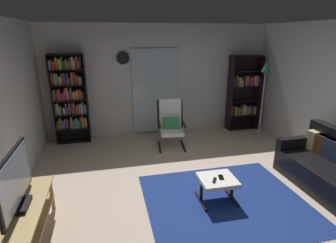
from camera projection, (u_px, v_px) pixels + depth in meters
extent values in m
plane|color=beige|center=(198.00, 193.00, 4.13)|extent=(7.02, 7.02, 0.00)
cube|color=silver|center=(160.00, 80.00, 6.41)|extent=(5.60, 0.06, 2.60)
cube|color=silver|center=(155.00, 91.00, 6.40)|extent=(1.10, 0.01, 2.00)
cube|color=navy|center=(225.00, 201.00, 3.93)|extent=(2.32, 2.02, 0.01)
cube|color=tan|center=(20.00, 208.00, 3.00)|extent=(0.50, 1.36, 0.02)
cube|color=tan|center=(24.00, 227.00, 3.08)|extent=(0.46, 1.30, 0.02)
cylinder|color=tan|center=(52.00, 194.00, 3.70)|extent=(0.05, 0.05, 0.47)
cylinder|color=tan|center=(20.00, 198.00, 3.62)|extent=(0.05, 0.05, 0.47)
cube|color=black|center=(22.00, 227.00, 3.02)|extent=(0.30, 0.28, 0.07)
cube|color=black|center=(19.00, 205.00, 2.99)|extent=(0.20, 0.32, 0.05)
cube|color=black|center=(14.00, 179.00, 2.89)|extent=(0.04, 1.02, 0.61)
cube|color=silver|center=(16.00, 179.00, 2.89)|extent=(0.01, 0.96, 0.55)
cube|color=black|center=(53.00, 101.00, 5.77)|extent=(0.02, 0.30, 1.97)
cube|color=black|center=(87.00, 99.00, 5.93)|extent=(0.02, 0.30, 1.97)
cube|color=black|center=(71.00, 98.00, 5.98)|extent=(0.73, 0.02, 1.97)
cube|color=black|center=(75.00, 141.00, 6.15)|extent=(0.70, 0.28, 0.02)
cube|color=black|center=(74.00, 128.00, 6.06)|extent=(0.70, 0.28, 0.02)
cube|color=black|center=(72.00, 114.00, 5.95)|extent=(0.70, 0.28, 0.02)
cube|color=black|center=(70.00, 100.00, 5.85)|extent=(0.70, 0.28, 0.02)
cube|color=black|center=(69.00, 85.00, 5.75)|extent=(0.70, 0.28, 0.02)
cube|color=black|center=(67.00, 70.00, 5.65)|extent=(0.70, 0.28, 0.02)
cube|color=black|center=(65.00, 54.00, 5.55)|extent=(0.70, 0.28, 0.02)
cube|color=brown|center=(58.00, 125.00, 5.94)|extent=(0.03, 0.21, 0.19)
cube|color=gold|center=(59.00, 124.00, 5.96)|extent=(0.02, 0.10, 0.20)
cube|color=#388B4C|center=(61.00, 123.00, 5.98)|extent=(0.04, 0.20, 0.26)
cube|color=#94419A|center=(63.00, 124.00, 5.99)|extent=(0.04, 0.14, 0.19)
cube|color=teal|center=(65.00, 123.00, 5.98)|extent=(0.02, 0.12, 0.22)
cube|color=#913F86|center=(67.00, 123.00, 6.00)|extent=(0.04, 0.13, 0.22)
cube|color=#1D2D28|center=(69.00, 124.00, 6.01)|extent=(0.02, 0.11, 0.19)
cube|color=brown|center=(71.00, 124.00, 6.02)|extent=(0.02, 0.12, 0.18)
cube|color=#A4942F|center=(72.00, 122.00, 6.03)|extent=(0.04, 0.23, 0.26)
cube|color=#3861AE|center=(74.00, 123.00, 6.02)|extent=(0.03, 0.23, 0.20)
cube|color=#5B9E97|center=(76.00, 123.00, 6.02)|extent=(0.03, 0.17, 0.23)
cube|color=teal|center=(78.00, 122.00, 6.05)|extent=(0.02, 0.23, 0.24)
cube|color=#348F4C|center=(79.00, 123.00, 6.04)|extent=(0.03, 0.17, 0.18)
cube|color=red|center=(81.00, 122.00, 6.06)|extent=(0.02, 0.15, 0.25)
cube|color=orange|center=(83.00, 122.00, 6.05)|extent=(0.02, 0.11, 0.26)
cube|color=#579798|center=(84.00, 122.00, 6.05)|extent=(0.02, 0.11, 0.24)
cube|color=orange|center=(86.00, 122.00, 6.06)|extent=(0.04, 0.12, 0.23)
cube|color=#32793E|center=(56.00, 109.00, 5.86)|extent=(0.03, 0.18, 0.26)
cube|color=beige|center=(58.00, 109.00, 5.84)|extent=(0.04, 0.12, 0.26)
cube|color=olive|center=(61.00, 110.00, 5.88)|extent=(0.04, 0.18, 0.19)
cube|color=#292034|center=(63.00, 110.00, 5.90)|extent=(0.03, 0.13, 0.17)
cube|color=beige|center=(65.00, 111.00, 5.91)|extent=(0.04, 0.18, 0.16)
cube|color=#9C348F|center=(66.00, 109.00, 5.88)|extent=(0.03, 0.11, 0.25)
cube|color=#2F5FA2|center=(69.00, 110.00, 5.92)|extent=(0.02, 0.13, 0.17)
cube|color=brown|center=(70.00, 108.00, 5.92)|extent=(0.04, 0.20, 0.25)
cube|color=#8D328B|center=(72.00, 108.00, 5.92)|extent=(0.02, 0.10, 0.25)
cube|color=red|center=(74.00, 108.00, 5.91)|extent=(0.04, 0.12, 0.27)
cube|color=orange|center=(76.00, 110.00, 5.95)|extent=(0.03, 0.12, 0.17)
cube|color=brown|center=(78.00, 109.00, 5.94)|extent=(0.02, 0.23, 0.22)
cube|color=orange|center=(80.00, 109.00, 5.95)|extent=(0.03, 0.14, 0.22)
cube|color=beige|center=(82.00, 108.00, 5.96)|extent=(0.03, 0.17, 0.23)
cube|color=teal|center=(83.00, 107.00, 5.97)|extent=(0.03, 0.15, 0.26)
cube|color=#5A9EA5|center=(86.00, 108.00, 5.99)|extent=(0.04, 0.14, 0.20)
cube|color=teal|center=(54.00, 95.00, 5.76)|extent=(0.02, 0.23, 0.22)
cube|color=red|center=(55.00, 95.00, 5.74)|extent=(0.03, 0.10, 0.24)
cube|color=red|center=(58.00, 95.00, 5.76)|extent=(0.03, 0.14, 0.20)
cube|color=#C13536|center=(59.00, 94.00, 5.76)|extent=(0.04, 0.24, 0.25)
cube|color=red|center=(62.00, 96.00, 5.79)|extent=(0.04, 0.16, 0.15)
cube|color=#8F459A|center=(64.00, 96.00, 5.81)|extent=(0.03, 0.20, 0.16)
cube|color=red|center=(65.00, 94.00, 5.81)|extent=(0.04, 0.18, 0.25)
cube|color=beige|center=(67.00, 93.00, 5.81)|extent=(0.03, 0.15, 0.26)
cube|color=purple|center=(69.00, 95.00, 5.80)|extent=(0.03, 0.14, 0.19)
cube|color=brown|center=(71.00, 94.00, 5.81)|extent=(0.03, 0.16, 0.26)
cube|color=#57889C|center=(73.00, 96.00, 5.82)|extent=(0.03, 0.12, 0.17)
cube|color=#A9A028|center=(75.00, 95.00, 5.85)|extent=(0.04, 0.19, 0.18)
cube|color=orange|center=(77.00, 95.00, 5.84)|extent=(0.04, 0.12, 0.20)
cube|color=red|center=(79.00, 94.00, 5.86)|extent=(0.04, 0.13, 0.22)
cube|color=orange|center=(81.00, 95.00, 5.88)|extent=(0.02, 0.16, 0.18)
cube|color=#2B1824|center=(83.00, 95.00, 5.87)|extent=(0.04, 0.14, 0.17)
cube|color=red|center=(52.00, 79.00, 5.65)|extent=(0.04, 0.13, 0.27)
cube|color=teal|center=(54.00, 79.00, 5.67)|extent=(0.02, 0.15, 0.25)
cube|color=#A09E3A|center=(56.00, 79.00, 5.67)|extent=(0.03, 0.15, 0.25)
cube|color=#398652|center=(58.00, 79.00, 5.68)|extent=(0.02, 0.19, 0.25)
cube|color=beige|center=(60.00, 81.00, 5.68)|extent=(0.04, 0.14, 0.18)
cube|color=red|center=(62.00, 79.00, 5.67)|extent=(0.03, 0.14, 0.25)
cube|color=#3D54AE|center=(65.00, 79.00, 5.68)|extent=(0.03, 0.12, 0.25)
cube|color=#292131|center=(66.00, 81.00, 5.72)|extent=(0.02, 0.21, 0.16)
cube|color=#8D4791|center=(68.00, 79.00, 5.69)|extent=(0.03, 0.13, 0.24)
cube|color=#183028|center=(70.00, 81.00, 5.73)|extent=(0.04, 0.20, 0.15)
cube|color=brown|center=(72.00, 78.00, 5.74)|extent=(0.04, 0.23, 0.26)
cube|color=red|center=(75.00, 79.00, 5.73)|extent=(0.03, 0.11, 0.25)
cube|color=olive|center=(77.00, 80.00, 5.76)|extent=(0.03, 0.11, 0.18)
cube|color=#8E468D|center=(80.00, 80.00, 5.76)|extent=(0.04, 0.18, 0.17)
cube|color=#377E41|center=(81.00, 80.00, 5.78)|extent=(0.03, 0.19, 0.16)
cube|color=teal|center=(50.00, 65.00, 5.53)|extent=(0.04, 0.20, 0.19)
cube|color=red|center=(52.00, 64.00, 5.55)|extent=(0.03, 0.13, 0.21)
cube|color=red|center=(54.00, 65.00, 5.57)|extent=(0.04, 0.23, 0.17)
cube|color=#9D9731|center=(56.00, 63.00, 5.56)|extent=(0.04, 0.12, 0.25)
cube|color=brown|center=(58.00, 64.00, 5.58)|extent=(0.02, 0.15, 0.22)
cube|color=gold|center=(60.00, 64.00, 5.59)|extent=(0.04, 0.23, 0.21)
cube|color=#38873C|center=(62.00, 63.00, 5.58)|extent=(0.03, 0.19, 0.26)
cube|color=#A5913B|center=(64.00, 65.00, 5.62)|extent=(0.03, 0.12, 0.16)
cube|color=brown|center=(67.00, 64.00, 5.62)|extent=(0.04, 0.22, 0.21)
cube|color=#9D9D3D|center=(69.00, 65.00, 5.62)|extent=(0.03, 0.13, 0.16)
cube|color=brown|center=(70.00, 63.00, 5.63)|extent=(0.02, 0.22, 0.24)
cube|color=beige|center=(72.00, 63.00, 5.64)|extent=(0.04, 0.18, 0.25)
cube|color=orange|center=(74.00, 64.00, 5.65)|extent=(0.03, 0.21, 0.21)
cube|color=red|center=(76.00, 63.00, 5.65)|extent=(0.02, 0.19, 0.25)
cube|color=teal|center=(78.00, 63.00, 5.66)|extent=(0.02, 0.15, 0.26)
cube|color=brown|center=(79.00, 65.00, 5.68)|extent=(0.03, 0.21, 0.18)
cube|color=#963F85|center=(80.00, 63.00, 5.67)|extent=(0.02, 0.11, 0.26)
cube|color=black|center=(230.00, 94.00, 6.64)|extent=(0.02, 0.30, 1.87)
cube|color=black|center=(258.00, 93.00, 6.81)|extent=(0.02, 0.30, 1.87)
cube|color=black|center=(241.00, 92.00, 6.86)|extent=(0.80, 0.02, 1.87)
cube|color=black|center=(241.00, 128.00, 7.01)|extent=(0.77, 0.28, 0.02)
cube|color=black|center=(242.00, 115.00, 6.90)|extent=(0.77, 0.28, 0.02)
cube|color=black|center=(243.00, 101.00, 6.78)|extent=(0.77, 0.28, 0.02)
cube|color=black|center=(245.00, 86.00, 6.67)|extent=(0.77, 0.28, 0.02)
cube|color=black|center=(246.00, 71.00, 6.55)|extent=(0.77, 0.28, 0.02)
cube|color=black|center=(247.00, 56.00, 6.44)|extent=(0.77, 0.28, 0.02)
cube|color=brown|center=(230.00, 110.00, 6.79)|extent=(0.03, 0.22, 0.26)
cube|color=black|center=(232.00, 110.00, 6.78)|extent=(0.04, 0.12, 0.27)
cube|color=#2B182A|center=(233.00, 111.00, 6.81)|extent=(0.03, 0.12, 0.19)
cube|color=gold|center=(235.00, 111.00, 6.82)|extent=(0.02, 0.23, 0.23)
cube|color=black|center=(236.00, 110.00, 6.83)|extent=(0.03, 0.12, 0.25)
cube|color=#328542|center=(237.00, 111.00, 6.85)|extent=(0.04, 0.24, 0.21)
cube|color=brown|center=(239.00, 111.00, 6.86)|extent=(0.02, 0.24, 0.17)
cube|color=#2A2F31|center=(240.00, 110.00, 6.86)|extent=(0.02, 0.14, 0.26)
cube|color=orange|center=(241.00, 111.00, 6.89)|extent=(0.04, 0.13, 0.16)
cube|color=beige|center=(244.00, 110.00, 6.85)|extent=(0.04, 0.17, 0.26)
cube|color=brown|center=(244.00, 110.00, 6.88)|extent=(0.02, 0.10, 0.24)
cube|color=orange|center=(245.00, 110.00, 6.90)|extent=(0.02, 0.23, 0.20)
cube|color=#529E97|center=(247.00, 111.00, 6.91)|extent=(0.02, 0.15, 0.18)
cube|color=#2859A6|center=(249.00, 110.00, 6.89)|extent=(0.04, 0.11, 0.22)
cube|color=orange|center=(249.00, 111.00, 6.93)|extent=(0.03, 0.14, 0.17)
cube|color=#212130|center=(251.00, 109.00, 6.93)|extent=(0.04, 0.15, 0.23)
cube|color=teal|center=(252.00, 110.00, 6.94)|extent=(0.02, 0.15, 0.18)
cube|color=gold|center=(254.00, 110.00, 6.93)|extent=(0.02, 0.16, 0.20)
cube|color=olive|center=(232.00, 81.00, 6.56)|extent=(0.02, 0.12, 0.26)
cube|color=#8A3D8E|center=(233.00, 83.00, 6.58)|extent=(0.03, 0.18, 0.18)
cube|color=#292927|center=(235.00, 83.00, 6.56)|extent=(0.04, 0.18, 0.15)
cube|color=olive|center=(236.00, 81.00, 6.59)|extent=(0.03, 0.12, 0.27)
cube|color=#9D913B|center=(238.00, 81.00, 6.59)|extent=(0.03, 0.22, 0.23)
cube|color=orange|center=(239.00, 82.00, 6.59)|extent=(0.03, 0.24, 0.21)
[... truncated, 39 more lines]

